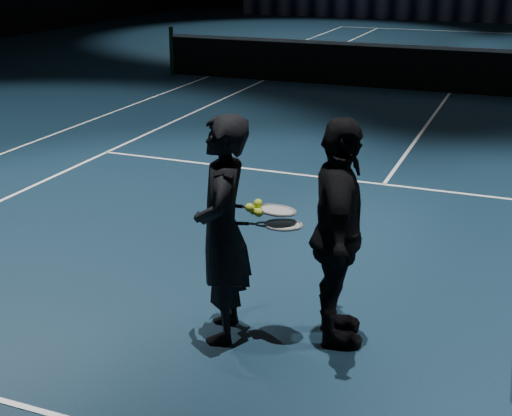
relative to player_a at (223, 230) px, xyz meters
The scene contains 11 objects.
floor 10.58m from the player_a, 87.94° to the left, with size 36.00×36.00×0.00m, color black.
court_lines 10.58m from the player_a, 87.94° to the left, with size 10.98×23.78×0.01m, color white, non-canonical shape.
net_post_left 12.14m from the player_a, 119.74° to the left, with size 0.10×0.10×1.10m, color black.
net_mesh 10.55m from the player_a, 87.94° to the left, with size 12.80×0.02×0.86m, color black.
net_tape 10.55m from the player_a, 87.94° to the left, with size 12.80×0.03×0.07m, color white.
sponsor_backdrop 26.04m from the player_a, 89.17° to the left, with size 22.00×0.15×0.90m, color black.
player_a is the anchor object (origin of this frame).
player_b 0.85m from the player_a, 16.07° to the left, with size 1.02×0.43×1.74m, color black.
racket_lower 0.45m from the player_a, 16.07° to the left, with size 0.68×0.22×0.03m, color black, non-canonical shape.
racket_upper 0.43m from the player_a, 21.78° to the left, with size 0.68×0.22×0.03m, color black, non-canonical shape.
tennis_balls 0.31m from the player_a, 17.19° to the left, with size 0.12×0.10×0.12m, color #A6D02C, non-canonical shape.
Camera 1 is at (1.65, -14.99, 2.84)m, focal length 50.00 mm.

